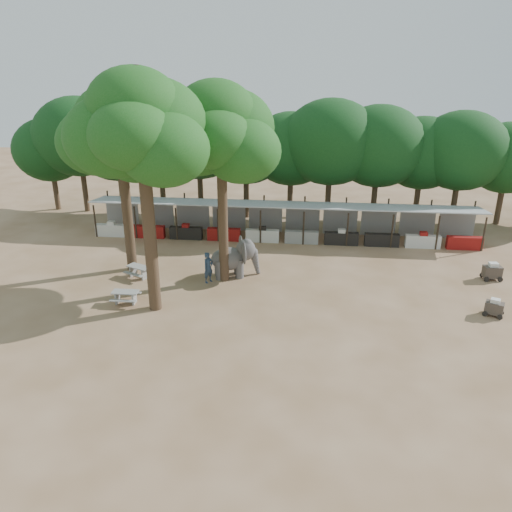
# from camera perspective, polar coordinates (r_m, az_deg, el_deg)

# --- Properties ---
(ground) EXTENTS (100.00, 100.00, 0.00)m
(ground) POSITION_cam_1_polar(r_m,az_deg,el_deg) (24.15, 1.08, -8.87)
(ground) COLOR brown
(ground) RESTS_ON ground
(vendor_stalls) EXTENTS (28.00, 2.99, 2.80)m
(vendor_stalls) POSITION_cam_1_polar(r_m,az_deg,el_deg) (36.35, 3.09, 3.83)
(vendor_stalls) COLOR #9C9FA3
(vendor_stalls) RESTS_ON ground
(yard_tree_left) EXTENTS (7.10, 6.90, 11.02)m
(yard_tree_left) POSITION_cam_1_polar(r_m,az_deg,el_deg) (30.27, -15.44, 13.16)
(yard_tree_left) COLOR #332316
(yard_tree_left) RESTS_ON ground
(yard_tree_center) EXTENTS (7.10, 6.90, 12.04)m
(yard_tree_center) POSITION_cam_1_polar(r_m,az_deg,el_deg) (24.46, -13.17, 13.92)
(yard_tree_center) COLOR #332316
(yard_tree_center) RESTS_ON ground
(yard_tree_back) EXTENTS (7.10, 6.90, 11.36)m
(yard_tree_back) POSITION_cam_1_polar(r_m,az_deg,el_deg) (27.63, -4.26, 13.83)
(yard_tree_back) COLOR #332316
(yard_tree_back) RESTS_ON ground
(backdrop_trees) EXTENTS (46.46, 5.95, 8.33)m
(backdrop_trees) POSITION_cam_1_polar(r_m,az_deg,el_deg) (40.35, 3.65, 11.93)
(backdrop_trees) COLOR #332316
(backdrop_trees) RESTS_ON ground
(elephant) EXTENTS (3.14, 2.30, 2.33)m
(elephant) POSITION_cam_1_polar(r_m,az_deg,el_deg) (29.87, -2.44, -0.21)
(elephant) COLOR #454343
(elephant) RESTS_ON ground
(handler) EXTENTS (0.74, 0.80, 1.85)m
(handler) POSITION_cam_1_polar(r_m,az_deg,el_deg) (29.21, -5.47, -1.32)
(handler) COLOR #26384C
(handler) RESTS_ON ground
(picnic_table_near) EXTENTS (1.42, 1.28, 0.69)m
(picnic_table_near) POSITION_cam_1_polar(r_m,az_deg,el_deg) (27.68, -14.68, -4.38)
(picnic_table_near) COLOR gray
(picnic_table_near) RESTS_ON ground
(picnic_table_far) EXTENTS (1.84, 1.77, 0.72)m
(picnic_table_far) POSITION_cam_1_polar(r_m,az_deg,el_deg) (30.71, -13.22, -1.57)
(picnic_table_far) COLOR gray
(picnic_table_far) RESTS_ON ground
(cart_front) EXTENTS (1.14, 0.98, 0.94)m
(cart_front) POSITION_cam_1_polar(r_m,az_deg,el_deg) (28.26, 25.58, -5.33)
(cart_front) COLOR #362C26
(cart_front) RESTS_ON ground
(cart_back) EXTENTS (1.16, 0.81, 1.08)m
(cart_back) POSITION_cam_1_polar(r_m,az_deg,el_deg) (32.70, 25.39, -1.60)
(cart_back) COLOR #362C26
(cart_back) RESTS_ON ground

